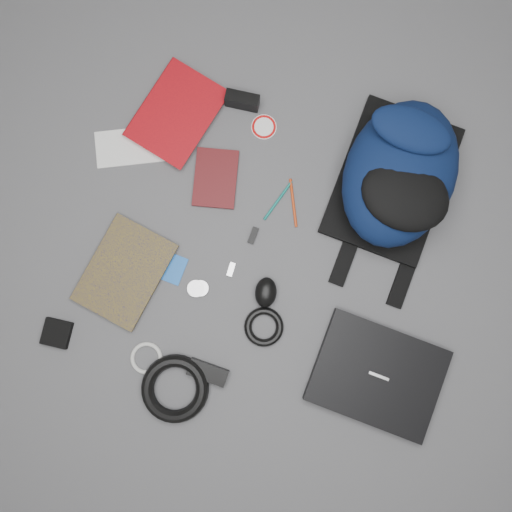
% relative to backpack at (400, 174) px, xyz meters
% --- Properties ---
extents(ground, '(4.00, 4.00, 0.00)m').
position_rel_backpack_xyz_m(ground, '(-0.35, -0.31, -0.10)').
color(ground, '#4F4F51').
rests_on(ground, ground).
extents(backpack, '(0.41, 0.54, 0.20)m').
position_rel_backpack_xyz_m(backpack, '(0.00, 0.00, 0.00)').
color(backpack, black).
rests_on(backpack, ground).
extents(laptop, '(0.40, 0.33, 0.04)m').
position_rel_backpack_xyz_m(laptop, '(0.07, -0.58, -0.08)').
color(laptop, black).
rests_on(laptop, ground).
extents(textbook_red, '(0.30, 0.34, 0.03)m').
position_rel_backpack_xyz_m(textbook_red, '(-0.79, 0.10, -0.09)').
color(textbook_red, maroon).
rests_on(textbook_red, ground).
extents(comic_book, '(0.28, 0.34, 0.02)m').
position_rel_backpack_xyz_m(comic_book, '(-0.83, -0.42, -0.09)').
color(comic_book, '#9A820B').
rests_on(comic_book, ground).
extents(envelope, '(0.28, 0.19, 0.00)m').
position_rel_backpack_xyz_m(envelope, '(-0.78, -0.06, -0.10)').
color(envelope, white).
rests_on(envelope, ground).
extents(dvd_case, '(0.15, 0.20, 0.01)m').
position_rel_backpack_xyz_m(dvd_case, '(-0.52, -0.11, -0.10)').
color(dvd_case, '#400C0E').
rests_on(dvd_case, ground).
extents(compact_camera, '(0.10, 0.04, 0.06)m').
position_rel_backpack_xyz_m(compact_camera, '(-0.50, 0.14, -0.07)').
color(compact_camera, black).
rests_on(compact_camera, ground).
extents(sticker_disc, '(0.09, 0.09, 0.00)m').
position_rel_backpack_xyz_m(sticker_disc, '(-0.42, 0.08, -0.10)').
color(sticker_disc, white).
rests_on(sticker_disc, ground).
extents(pen_teal, '(0.06, 0.14, 0.01)m').
position_rel_backpack_xyz_m(pen_teal, '(-0.32, -0.13, -0.10)').
color(pen_teal, '#0B6B62').
rests_on(pen_teal, ground).
extents(pen_red, '(0.06, 0.14, 0.01)m').
position_rel_backpack_xyz_m(pen_red, '(-0.28, -0.13, -0.10)').
color(pen_red, '#B9350E').
rests_on(pen_red, ground).
extents(id_badge, '(0.07, 0.09, 0.00)m').
position_rel_backpack_xyz_m(id_badge, '(-0.58, -0.40, -0.10)').
color(id_badge, blue).
rests_on(id_badge, ground).
extents(usb_black, '(0.03, 0.05, 0.01)m').
position_rel_backpack_xyz_m(usb_black, '(-0.37, -0.25, -0.10)').
color(usb_black, black).
rests_on(usb_black, ground).
extents(usb_silver, '(0.02, 0.04, 0.01)m').
position_rel_backpack_xyz_m(usb_silver, '(-0.42, -0.37, -0.10)').
color(usb_silver, silver).
rests_on(usb_silver, ground).
extents(mouse, '(0.07, 0.10, 0.05)m').
position_rel_backpack_xyz_m(mouse, '(-0.30, -0.41, -0.08)').
color(mouse, black).
rests_on(mouse, ground).
extents(headphone_left, '(0.06, 0.06, 0.01)m').
position_rel_backpack_xyz_m(headphone_left, '(-0.49, -0.44, -0.10)').
color(headphone_left, '#B3B4B5').
rests_on(headphone_left, ground).
extents(headphone_right, '(0.06, 0.06, 0.01)m').
position_rel_backpack_xyz_m(headphone_right, '(-0.51, -0.45, -0.10)').
color(headphone_right, '#A3A2A4').
rests_on(headphone_right, ground).
extents(cable_coil, '(0.13, 0.13, 0.02)m').
position_rel_backpack_xyz_m(cable_coil, '(-0.28, -0.51, -0.09)').
color(cable_coil, black).
rests_on(cable_coil, ground).
extents(power_brick, '(0.12, 0.06, 0.03)m').
position_rel_backpack_xyz_m(power_brick, '(-0.42, -0.68, -0.09)').
color(power_brick, black).
rests_on(power_brick, ground).
extents(power_cord_coil, '(0.25, 0.25, 0.04)m').
position_rel_backpack_xyz_m(power_cord_coil, '(-0.50, -0.74, -0.08)').
color(power_cord_coil, black).
rests_on(power_cord_coil, ground).
extents(pouch, '(0.08, 0.08, 0.02)m').
position_rel_backpack_xyz_m(pouch, '(-0.88, -0.66, -0.09)').
color(pouch, black).
rests_on(pouch, ground).
extents(white_cable_coil, '(0.10, 0.10, 0.01)m').
position_rel_backpack_xyz_m(white_cable_coil, '(-0.61, -0.68, -0.10)').
color(white_cable_coil, silver).
rests_on(white_cable_coil, ground).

